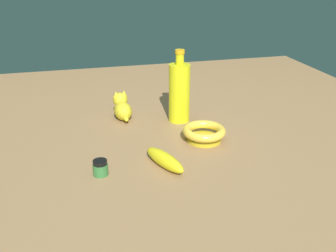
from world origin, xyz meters
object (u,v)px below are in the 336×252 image
(bowl, at_px, (204,133))
(cat_figurine, at_px, (122,107))
(banana, at_px, (165,160))
(bottle_tall, at_px, (179,92))
(nail_polish_jar, at_px, (100,168))

(bowl, bearing_deg, cat_figurine, 41.92)
(banana, bearing_deg, cat_figurine, -13.13)
(bottle_tall, bearing_deg, bowl, -170.21)
(banana, bearing_deg, nail_polish_jar, 67.65)
(nail_polish_jar, xyz_separation_m, banana, (0.00, -0.18, -0.00))
(cat_figurine, relative_size, bowl, 0.93)
(bottle_tall, xyz_separation_m, banana, (-0.32, 0.13, -0.09))
(nail_polish_jar, xyz_separation_m, bowl, (0.14, -0.35, 0.01))
(nail_polish_jar, height_order, cat_figurine, cat_figurine)
(nail_polish_jar, distance_m, bowl, 0.38)
(cat_figurine, xyz_separation_m, bottle_tall, (-0.07, -0.20, 0.07))
(nail_polish_jar, bearing_deg, bottle_tall, -44.46)
(nail_polish_jar, distance_m, bottle_tall, 0.46)
(bowl, bearing_deg, bottle_tall, 9.79)
(bottle_tall, xyz_separation_m, bowl, (-0.19, -0.03, -0.08))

